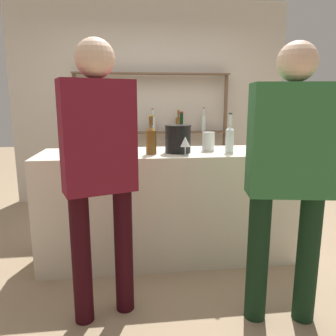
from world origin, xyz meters
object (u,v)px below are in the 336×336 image
Objects in this scene: counter_bottle_1 at (181,136)px; customer_left at (99,161)px; counter_bottle_0 at (230,138)px; cork_jar at (208,142)px; wine_glass at (185,142)px; ice_bucket at (178,139)px; customer_right at (289,167)px; counter_bottle_4 at (151,139)px; counter_bottle_3 at (119,140)px; counter_bottle_2 at (262,135)px.

customer_left is (-0.67, -0.95, -0.05)m from counter_bottle_1.
cork_jar is (-0.15, 0.14, -0.04)m from counter_bottle_0.
wine_glass is at bearing -165.64° from counter_bottle_0.
customer_right is at bearing -59.87° from ice_bucket.
ice_bucket is 0.13× the size of customer_left.
wine_glass is 0.09× the size of customer_left.
counter_bottle_4 is 1.38× the size of ice_bucket.
counter_bottle_0 is 1.00× the size of counter_bottle_3.
counter_bottle_3 is at bearing -29.60° from customer_left.
counter_bottle_3 is 0.19× the size of customer_right.
counter_bottle_0 reaches higher than counter_bottle_2.
customer_left reaches higher than counter_bottle_2.
customer_left reaches higher than customer_right.
counter_bottle_3 is at bearing -163.27° from counter_bottle_2.
counter_bottle_4 reaches higher than wine_glass.
ice_bucket is at bearing 14.36° from counter_bottle_4.
counter_bottle_0 is 0.46m from counter_bottle_1.
wine_glass is at bearing -93.88° from counter_bottle_1.
customer_left is at bearing -117.87° from counter_bottle_4.
customer_right reaches higher than counter_bottle_0.
counter_bottle_1 is 0.19× the size of customer_left.
counter_bottle_0 is at bearing 5.82° from counter_bottle_3.
cork_jar is 1.05m from customer_right.
customer_right is (0.10, -0.88, -0.08)m from counter_bottle_0.
cork_jar is 0.09× the size of customer_left.
wine_glass is at bearing -66.72° from customer_left.
cork_jar reaches higher than wine_glass.
counter_bottle_0 is 2.17× the size of wine_glass.
counter_bottle_3 is 0.54m from wine_glass.
counter_bottle_3 is (-0.94, -0.10, 0.01)m from counter_bottle_0.
cork_jar is 0.10× the size of customer_right.
counter_bottle_0 is 0.98× the size of counter_bottle_1.
customer_right is at bearing -75.82° from cork_jar.
ice_bucket is at bearing 40.04° from customer_right.
counter_bottle_1 is at bearing 71.97° from ice_bucket.
counter_bottle_3 is 0.19× the size of customer_left.
counter_bottle_0 is 0.19× the size of customer_right.
counter_bottle_3 is 0.53m from ice_bucket.
ice_bucket is at bearing 17.82° from counter_bottle_3.
counter_bottle_0 reaches higher than wine_glass.
customer_right is at bearing -118.11° from customer_left.
counter_bottle_4 is 0.19× the size of customer_right.
counter_bottle_3 reaches higher than wine_glass.
counter_bottle_4 is at bearing 51.57° from customer_right.
counter_bottle_4 reaches higher than cork_jar.
counter_bottle_3 is at bearing -159.19° from counter_bottle_4.
counter_bottle_0 is 0.89m from customer_right.
ice_bucket is at bearing -165.35° from cork_jar.
cork_jar is (-0.58, -0.17, -0.04)m from counter_bottle_2.
cork_jar is at bearing 137.31° from counter_bottle_0.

